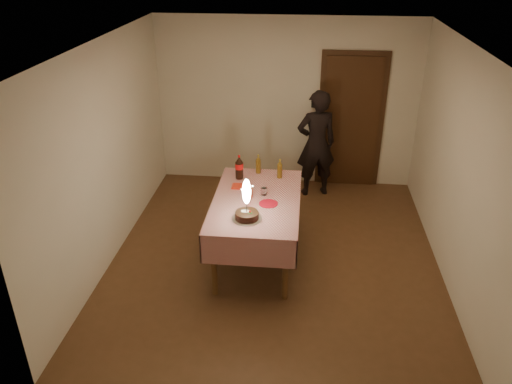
# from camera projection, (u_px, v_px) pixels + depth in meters

# --- Properties ---
(ground) EXTENTS (4.00, 4.50, 0.01)m
(ground) POSITION_uv_depth(u_px,v_px,m) (275.00, 256.00, 6.27)
(ground) COLOR brown
(ground) RESTS_ON ground
(room_shell) EXTENTS (4.04, 4.54, 2.62)m
(room_shell) POSITION_uv_depth(u_px,v_px,m) (281.00, 130.00, 5.58)
(room_shell) COLOR beige
(room_shell) RESTS_ON ground
(dining_table) EXTENTS (1.02, 1.72, 0.83)m
(dining_table) POSITION_uv_depth(u_px,v_px,m) (256.00, 207.00, 5.91)
(dining_table) COLOR brown
(dining_table) RESTS_ON ground
(birthday_cake) EXTENTS (0.32, 0.32, 0.48)m
(birthday_cake) POSITION_uv_depth(u_px,v_px,m) (247.00, 209.00, 5.39)
(birthday_cake) COLOR white
(birthday_cake) RESTS_ON dining_table
(red_plate) EXTENTS (0.22, 0.22, 0.01)m
(red_plate) POSITION_uv_depth(u_px,v_px,m) (268.00, 204.00, 5.75)
(red_plate) COLOR red
(red_plate) RESTS_ON dining_table
(red_cup) EXTENTS (0.08, 0.08, 0.10)m
(red_cup) POSITION_uv_depth(u_px,v_px,m) (249.00, 193.00, 5.89)
(red_cup) COLOR #AB280B
(red_cup) RESTS_ON dining_table
(clear_cup) EXTENTS (0.07, 0.07, 0.09)m
(clear_cup) POSITION_uv_depth(u_px,v_px,m) (264.00, 191.00, 5.94)
(clear_cup) COLOR silver
(clear_cup) RESTS_ON dining_table
(napkin_stack) EXTENTS (0.15, 0.15, 0.02)m
(napkin_stack) POSITION_uv_depth(u_px,v_px,m) (238.00, 186.00, 6.14)
(napkin_stack) COLOR red
(napkin_stack) RESTS_ON dining_table
(cola_bottle) EXTENTS (0.10, 0.10, 0.32)m
(cola_bottle) POSITION_uv_depth(u_px,v_px,m) (239.00, 167.00, 6.30)
(cola_bottle) COLOR black
(cola_bottle) RESTS_ON dining_table
(amber_bottle_left) EXTENTS (0.06, 0.06, 0.25)m
(amber_bottle_left) POSITION_uv_depth(u_px,v_px,m) (258.00, 165.00, 6.46)
(amber_bottle_left) COLOR #5B3D0F
(amber_bottle_left) RESTS_ON dining_table
(amber_bottle_right) EXTENTS (0.06, 0.06, 0.25)m
(amber_bottle_right) POSITION_uv_depth(u_px,v_px,m) (280.00, 169.00, 6.33)
(amber_bottle_right) COLOR #5B3D0F
(amber_bottle_right) RESTS_ON dining_table
(photographer) EXTENTS (0.69, 0.54, 1.64)m
(photographer) POSITION_uv_depth(u_px,v_px,m) (316.00, 144.00, 7.46)
(photographer) COLOR black
(photographer) RESTS_ON ground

